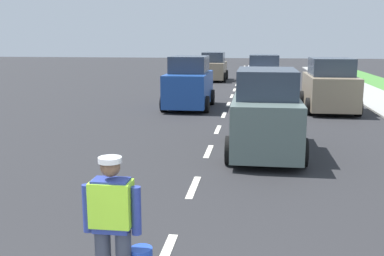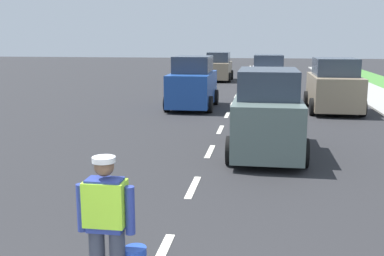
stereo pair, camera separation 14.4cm
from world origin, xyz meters
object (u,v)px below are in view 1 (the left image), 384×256
at_px(car_oncoming_second, 189,84).
at_px(road_worker, 114,221).
at_px(car_parked_far, 330,86).
at_px(car_outgoing_ahead, 266,115).
at_px(car_oncoming_third, 213,68).
at_px(car_outgoing_far, 263,75).

bearing_deg(car_oncoming_second, road_worker, -85.05).
height_order(car_parked_far, car_oncoming_second, car_oncoming_second).
bearing_deg(car_outgoing_ahead, car_oncoming_second, 112.13).
xyz_separation_m(road_worker, car_oncoming_second, (-1.27, 14.72, 0.10)).
relative_size(car_outgoing_ahead, car_oncoming_second, 1.05).
distance_m(car_oncoming_third, car_oncoming_second, 13.23).
height_order(car_outgoing_far, car_oncoming_second, car_oncoming_second).
height_order(road_worker, car_outgoing_far, car_outgoing_far).
relative_size(car_outgoing_ahead, car_outgoing_far, 0.95).
bearing_deg(car_oncoming_second, car_oncoming_third, 90.67).
relative_size(car_oncoming_third, car_oncoming_second, 1.00).
height_order(road_worker, car_outgoing_ahead, car_outgoing_ahead).
relative_size(road_worker, car_oncoming_third, 0.44).
bearing_deg(road_worker, car_outgoing_ahead, 75.70).
bearing_deg(car_oncoming_third, road_worker, -87.07).
bearing_deg(car_outgoing_far, car_oncoming_third, 114.88).
xyz_separation_m(car_parked_far, car_oncoming_third, (-6.00, 13.26, -0.08)).
bearing_deg(car_parked_far, road_worker, -107.27).
xyz_separation_m(car_oncoming_third, car_oncoming_second, (0.16, -13.23, 0.10)).
height_order(road_worker, car_parked_far, car_parked_far).
distance_m(car_outgoing_ahead, car_outgoing_far, 13.49).
bearing_deg(car_oncoming_third, car_oncoming_second, -89.33).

